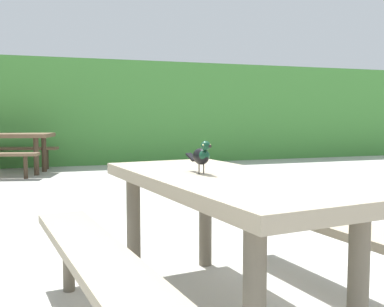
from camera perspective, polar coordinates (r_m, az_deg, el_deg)
hedge_wall at (r=10.50m, az=-13.52°, el=5.05°), size 28.00×1.35×2.27m
picnic_table_foreground at (r=2.45m, az=3.89°, el=-7.07°), size 1.88×1.91×0.74m
bird_grackle at (r=2.47m, az=1.22°, el=-0.23°), size 0.08×0.29×0.18m
picnic_table_mid_left at (r=8.95m, az=-23.00°, el=1.17°), size 2.09×2.07×0.74m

